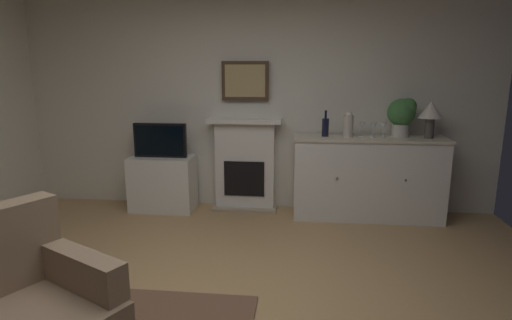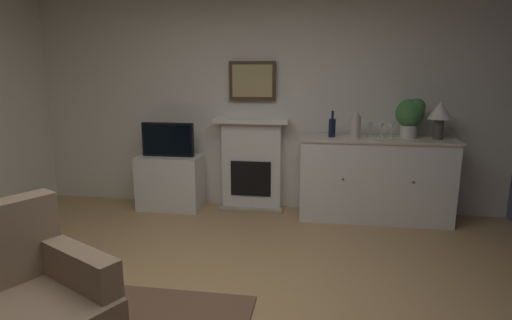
{
  "view_description": "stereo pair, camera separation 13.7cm",
  "coord_description": "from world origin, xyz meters",
  "px_view_note": "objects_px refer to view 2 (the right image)",
  "views": [
    {
      "loc": [
        0.57,
        -2.37,
        1.67
      ],
      "look_at": [
        0.23,
        0.65,
        1.0
      ],
      "focal_mm": 29.23,
      "sensor_mm": 36.0,
      "label": 1
    },
    {
      "loc": [
        0.71,
        -2.36,
        1.67
      ],
      "look_at": [
        0.23,
        0.65,
        1.0
      ],
      "focal_mm": 29.23,
      "sensor_mm": 36.0,
      "label": 2
    }
  ],
  "objects_px": {
    "table_lamp": "(440,113)",
    "wine_bottle": "(332,127)",
    "sideboard_cabinet": "(375,179)",
    "tv_cabinet": "(170,182)",
    "wine_glass_right": "(391,127)",
    "framed_picture": "(252,81)",
    "wine_glass_center": "(381,127)",
    "armchair": "(17,308)",
    "fireplace_unit": "(252,164)",
    "wine_glass_left": "(370,126)",
    "potted_plant_small": "(411,114)",
    "tv_set": "(168,140)",
    "vase_decorative": "(355,125)"
  },
  "relations": [
    {
      "from": "framed_picture",
      "to": "tv_set",
      "type": "relative_size",
      "value": 0.89
    },
    {
      "from": "wine_bottle",
      "to": "tv_cabinet",
      "type": "bearing_deg",
      "value": 179.47
    },
    {
      "from": "potted_plant_small",
      "to": "fireplace_unit",
      "type": "bearing_deg",
      "value": 175.7
    },
    {
      "from": "armchair",
      "to": "wine_glass_left",
      "type": "bearing_deg",
      "value": 52.96
    },
    {
      "from": "tv_cabinet",
      "to": "tv_set",
      "type": "bearing_deg",
      "value": -90.0
    },
    {
      "from": "potted_plant_small",
      "to": "wine_glass_center",
      "type": "bearing_deg",
      "value": -169.55
    },
    {
      "from": "wine_glass_left",
      "to": "tv_cabinet",
      "type": "height_order",
      "value": "wine_glass_left"
    },
    {
      "from": "framed_picture",
      "to": "wine_bottle",
      "type": "xyz_separation_m",
      "value": [
        0.93,
        -0.23,
        -0.49
      ]
    },
    {
      "from": "wine_glass_left",
      "to": "wine_glass_center",
      "type": "xyz_separation_m",
      "value": [
        0.11,
        -0.05,
        0.0
      ]
    },
    {
      "from": "tv_cabinet",
      "to": "tv_set",
      "type": "xyz_separation_m",
      "value": [
        0.0,
        -0.02,
        0.53
      ]
    },
    {
      "from": "wine_glass_center",
      "to": "fireplace_unit",
      "type": "bearing_deg",
      "value": 172.56
    },
    {
      "from": "wine_bottle",
      "to": "wine_glass_left",
      "type": "height_order",
      "value": "wine_bottle"
    },
    {
      "from": "sideboard_cabinet",
      "to": "tv_cabinet",
      "type": "distance_m",
      "value": 2.4
    },
    {
      "from": "framed_picture",
      "to": "armchair",
      "type": "xyz_separation_m",
      "value": [
        -0.81,
        -3.03,
        -1.15
      ]
    },
    {
      "from": "table_lamp",
      "to": "wine_bottle",
      "type": "bearing_deg",
      "value": -179.87
    },
    {
      "from": "wine_glass_right",
      "to": "framed_picture",
      "type": "bearing_deg",
      "value": 171.4
    },
    {
      "from": "fireplace_unit",
      "to": "tv_set",
      "type": "height_order",
      "value": "fireplace_unit"
    },
    {
      "from": "table_lamp",
      "to": "tv_cabinet",
      "type": "distance_m",
      "value": 3.14
    },
    {
      "from": "sideboard_cabinet",
      "to": "wine_bottle",
      "type": "xyz_separation_m",
      "value": [
        -0.49,
        -0.0,
        0.57
      ]
    },
    {
      "from": "framed_picture",
      "to": "wine_glass_center",
      "type": "relative_size",
      "value": 3.33
    },
    {
      "from": "sideboard_cabinet",
      "to": "potted_plant_small",
      "type": "bearing_deg",
      "value": 7.67
    },
    {
      "from": "wine_bottle",
      "to": "armchair",
      "type": "bearing_deg",
      "value": -121.77
    },
    {
      "from": "tv_cabinet",
      "to": "armchair",
      "type": "bearing_deg",
      "value": -86.62
    },
    {
      "from": "fireplace_unit",
      "to": "wine_bottle",
      "type": "bearing_deg",
      "value": -10.97
    },
    {
      "from": "wine_glass_center",
      "to": "wine_glass_right",
      "type": "relative_size",
      "value": 1.0
    },
    {
      "from": "wine_glass_center",
      "to": "armchair",
      "type": "height_order",
      "value": "wine_glass_center"
    },
    {
      "from": "wine_glass_right",
      "to": "armchair",
      "type": "height_order",
      "value": "wine_glass_right"
    },
    {
      "from": "vase_decorative",
      "to": "tv_cabinet",
      "type": "relative_size",
      "value": 0.37
    },
    {
      "from": "framed_picture",
      "to": "tv_cabinet",
      "type": "distance_m",
      "value": 1.56
    },
    {
      "from": "wine_glass_right",
      "to": "tv_cabinet",
      "type": "distance_m",
      "value": 2.63
    },
    {
      "from": "table_lamp",
      "to": "vase_decorative",
      "type": "bearing_deg",
      "value": -176.7
    },
    {
      "from": "table_lamp",
      "to": "wine_glass_right",
      "type": "distance_m",
      "value": 0.51
    },
    {
      "from": "wine_glass_right",
      "to": "vase_decorative",
      "type": "xyz_separation_m",
      "value": [
        -0.38,
        -0.04,
        0.02
      ]
    },
    {
      "from": "wine_glass_center",
      "to": "armchair",
      "type": "distance_m",
      "value": 3.65
    },
    {
      "from": "framed_picture",
      "to": "vase_decorative",
      "type": "height_order",
      "value": "framed_picture"
    },
    {
      "from": "table_lamp",
      "to": "framed_picture",
      "type": "bearing_deg",
      "value": 173.78
    },
    {
      "from": "armchair",
      "to": "wine_glass_center",
      "type": "bearing_deg",
      "value": 51.09
    },
    {
      "from": "fireplace_unit",
      "to": "sideboard_cabinet",
      "type": "relative_size",
      "value": 0.66
    },
    {
      "from": "tv_set",
      "to": "wine_glass_right",
      "type": "bearing_deg",
      "value": -0.11
    },
    {
      "from": "wine_glass_center",
      "to": "tv_cabinet",
      "type": "relative_size",
      "value": 0.22
    },
    {
      "from": "tv_cabinet",
      "to": "vase_decorative",
      "type": "bearing_deg",
      "value": -1.73
    },
    {
      "from": "sideboard_cabinet",
      "to": "wine_bottle",
      "type": "relative_size",
      "value": 5.75
    },
    {
      "from": "wine_glass_left",
      "to": "sideboard_cabinet",
      "type": "bearing_deg",
      "value": -24.68
    },
    {
      "from": "wine_glass_center",
      "to": "tv_cabinet",
      "type": "distance_m",
      "value": 2.53
    },
    {
      "from": "sideboard_cabinet",
      "to": "table_lamp",
      "type": "height_order",
      "value": "table_lamp"
    },
    {
      "from": "wine_glass_right",
      "to": "vase_decorative",
      "type": "height_order",
      "value": "vase_decorative"
    },
    {
      "from": "framed_picture",
      "to": "wine_glass_right",
      "type": "distance_m",
      "value": 1.65
    },
    {
      "from": "fireplace_unit",
      "to": "framed_picture",
      "type": "relative_size",
      "value": 2.0
    },
    {
      "from": "sideboard_cabinet",
      "to": "vase_decorative",
      "type": "height_order",
      "value": "vase_decorative"
    },
    {
      "from": "fireplace_unit",
      "to": "vase_decorative",
      "type": "bearing_deg",
      "value": -10.96
    }
  ]
}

